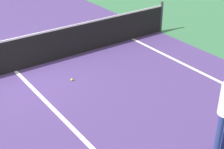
{
  "coord_description": "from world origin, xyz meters",
  "views": [
    {
      "loc": [
        -2.63,
        -8.32,
        4.3
      ],
      "look_at": [
        0.97,
        -3.24,
        1.0
      ],
      "focal_mm": 54.5,
      "sensor_mm": 36.0,
      "label": 1
    }
  ],
  "objects": [
    {
      "name": "net",
      "position": [
        0.0,
        0.0,
        0.49
      ],
      "size": [
        10.83,
        0.09,
        1.07
      ],
      "color": "#33383D",
      "rests_on": "ground_plane"
    },
    {
      "name": "line_center_service",
      "position": [
        0.0,
        -3.2,
        0.0
      ],
      "size": [
        0.1,
        6.4,
        0.01
      ],
      "primitive_type": "cube",
      "color": "white",
      "rests_on": "ground_plane"
    },
    {
      "name": "court_surface_inbounds",
      "position": [
        0.0,
        0.0,
        0.0
      ],
      "size": [
        10.62,
        24.4,
        0.0
      ],
      "primitive_type": "cube",
      "color": "#4C387A",
      "rests_on": "ground_plane"
    },
    {
      "name": "tennis_ball_near_net",
      "position": [
        1.0,
        -1.38,
        0.03
      ],
      "size": [
        0.07,
        0.07,
        0.07
      ],
      "primitive_type": "sphere",
      "color": "#CCE033",
      "rests_on": "ground_plane"
    },
    {
      "name": "ground_plane",
      "position": [
        0.0,
        0.0,
        0.0
      ],
      "size": [
        60.0,
        60.0,
        0.0
      ],
      "primitive_type": "plane",
      "color": "#38724C"
    }
  ]
}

